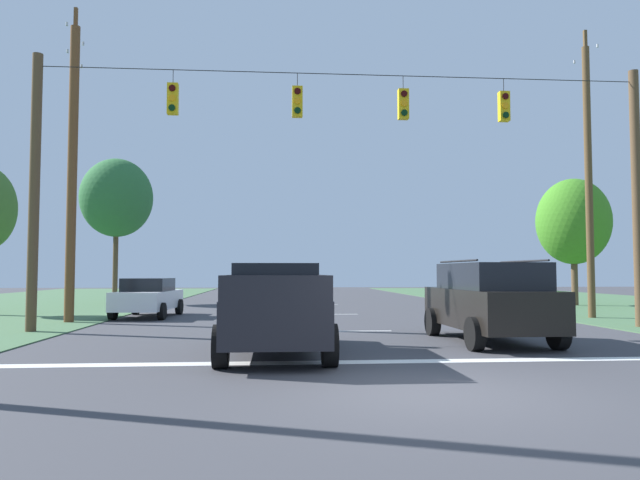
% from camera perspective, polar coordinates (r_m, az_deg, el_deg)
% --- Properties ---
extents(ground_plane, '(120.00, 120.00, 0.00)m').
position_cam_1_polar(ground_plane, '(9.02, 10.57, -14.29)').
color(ground_plane, '#3D3D42').
extents(stop_bar_stripe, '(15.56, 0.45, 0.01)m').
position_cam_1_polar(stop_bar_stripe, '(11.88, 6.75, -11.58)').
color(stop_bar_stripe, white).
rests_on(stop_bar_stripe, ground).
extents(lane_dash_0, '(2.50, 0.15, 0.01)m').
position_cam_1_polar(lane_dash_0, '(17.76, 2.91, -8.79)').
color(lane_dash_0, white).
rests_on(lane_dash_0, ground).
extents(lane_dash_1, '(2.50, 0.15, 0.01)m').
position_cam_1_polar(lane_dash_1, '(24.72, 0.78, -7.19)').
color(lane_dash_1, white).
rests_on(lane_dash_1, ground).
extents(lane_dash_2, '(2.50, 0.15, 0.01)m').
position_cam_1_polar(lane_dash_2, '(32.28, -0.48, -6.24)').
color(lane_dash_2, white).
rests_on(lane_dash_2, ground).
extents(lane_dash_3, '(2.50, 0.15, 0.01)m').
position_cam_1_polar(lane_dash_3, '(38.95, -1.19, -5.71)').
color(lane_dash_3, white).
rests_on(lane_dash_3, ground).
extents(lane_dash_4, '(2.50, 0.15, 0.01)m').
position_cam_1_polar(lane_dash_4, '(47.06, -1.77, -5.26)').
color(lane_dash_4, white).
rests_on(lane_dash_4, ground).
extents(overhead_signal_span, '(18.96, 0.31, 8.28)m').
position_cam_1_polar(overhead_signal_span, '(18.28, 2.69, 6.00)').
color(overhead_signal_span, brown).
rests_on(overhead_signal_span, ground).
extents(pickup_truck, '(2.28, 5.40, 1.95)m').
position_cam_1_polar(pickup_truck, '(12.91, -4.34, -6.62)').
color(pickup_truck, black).
rests_on(pickup_truck, ground).
extents(suv_black, '(2.29, 4.84, 2.05)m').
position_cam_1_polar(suv_black, '(15.52, 16.04, -5.57)').
color(suv_black, black).
rests_on(suv_black, ground).
extents(distant_car_crossing_white, '(2.24, 4.41, 1.52)m').
position_cam_1_polar(distant_car_crossing_white, '(24.15, -16.27, -5.30)').
color(distant_car_crossing_white, silver).
rests_on(distant_car_crossing_white, ground).
extents(utility_pole_mid_right, '(0.28, 1.79, 11.21)m').
position_cam_1_polar(utility_pole_mid_right, '(25.11, 24.53, 5.63)').
color(utility_pole_mid_right, brown).
rests_on(utility_pole_mid_right, ground).
extents(utility_pole_near_left, '(0.33, 1.81, 11.19)m').
position_cam_1_polar(utility_pole_near_left, '(22.63, -22.82, 6.58)').
color(utility_pole_near_left, brown).
rests_on(utility_pole_near_left, ground).
extents(tree_roadside_right, '(3.78, 3.78, 6.69)m').
position_cam_1_polar(tree_roadside_right, '(33.81, 23.28, 1.64)').
color(tree_roadside_right, brown).
rests_on(tree_roadside_right, ground).
extents(tree_roadside_far_right, '(3.98, 3.98, 8.15)m').
position_cam_1_polar(tree_roadside_far_right, '(35.17, -19.07, 3.85)').
color(tree_roadside_far_right, brown).
rests_on(tree_roadside_far_right, ground).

